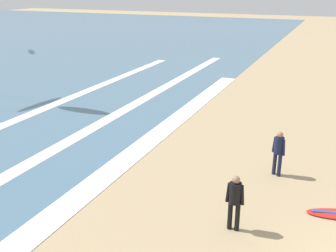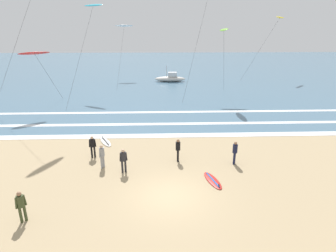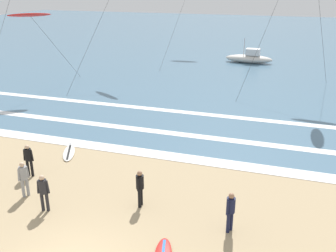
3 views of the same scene
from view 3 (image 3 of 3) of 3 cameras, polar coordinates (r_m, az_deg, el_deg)
ocean_surface at (r=62.69m, az=12.58°, el=12.61°), size 140.00×90.00×0.01m
wave_foam_shoreline at (r=20.16m, az=-1.15°, el=-4.35°), size 36.71×0.98×0.01m
wave_foam_mid_break at (r=22.78m, az=2.11°, el=-1.28°), size 50.83×0.67×0.01m
wave_foam_outer_break at (r=26.28m, az=6.10°, el=1.71°), size 43.48×0.66×0.01m
surfer_left_far at (r=15.46m, az=-4.23°, el=-8.89°), size 0.32×0.51×1.60m
surfer_foreground_main at (r=15.89m, az=-18.26°, el=-9.10°), size 0.51×0.32×1.60m
surfer_background_far at (r=14.17m, az=9.40°, el=-12.18°), size 0.32×0.50×1.60m
surfer_right_near at (r=17.20m, az=-20.90°, el=-7.06°), size 0.32×0.49×1.60m
surfer_left_near at (r=18.83m, az=-20.26°, el=-4.48°), size 0.52×0.32×1.60m
surfboard_near_water at (r=21.00m, az=-14.69°, el=-3.90°), size 1.46×2.15×0.25m
kite_red_mid_center at (r=31.80m, az=-20.10°, el=15.38°), size 2.96×7.58×6.44m
offshore_boat at (r=44.11m, az=12.12°, el=9.98°), size 5.25×1.88×2.70m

